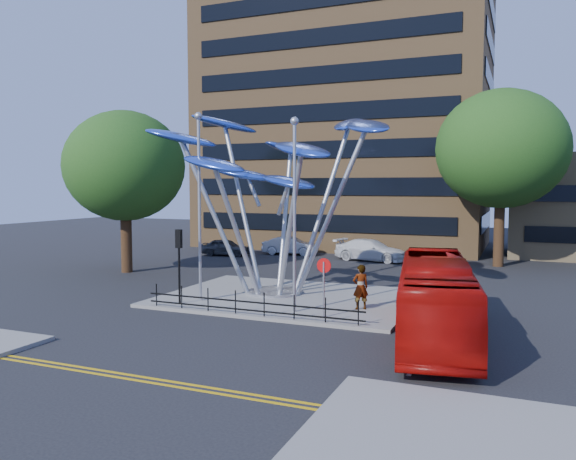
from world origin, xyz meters
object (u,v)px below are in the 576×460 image
at_px(no_entry_sign_island, 324,277).
at_px(parked_car_mid, 290,246).
at_px(traffic_light_island, 179,250).
at_px(parked_car_right, 371,250).
at_px(leaf_sculpture, 275,159).
at_px(red_bus, 435,298).
at_px(pedestrian, 361,287).
at_px(tree_right, 501,149).
at_px(street_lamp_left, 199,190).
at_px(street_lamp_right, 294,197).
at_px(tree_left, 125,166).
at_px(parked_car_left, 226,247).

relative_size(no_entry_sign_island, parked_car_mid, 0.56).
bearing_deg(traffic_light_island, no_entry_sign_island, 0.13).
bearing_deg(traffic_light_island, parked_car_right, 77.67).
relative_size(leaf_sculpture, parked_car_right, 2.34).
height_order(red_bus, pedestrian, red_bus).
xyz_separation_m(traffic_light_island, red_bus, (11.60, -0.83, -1.15)).
bearing_deg(parked_car_right, pedestrian, -158.01).
distance_m(tree_right, street_lamp_left, 22.49).
xyz_separation_m(no_entry_sign_island, parked_car_mid, (-9.78, 20.02, -1.09)).
bearing_deg(parked_car_mid, street_lamp_right, -164.57).
relative_size(tree_right, tree_left, 1.17).
relative_size(street_lamp_right, traffic_light_island, 2.42).
height_order(no_entry_sign_island, parked_car_right, no_entry_sign_island).
height_order(tree_left, parked_car_mid, tree_left).
height_order(leaf_sculpture, parked_car_right, leaf_sculpture).
height_order(no_entry_sign_island, parked_car_left, no_entry_sign_island).
distance_m(street_lamp_left, red_bus, 11.90).
height_order(tree_right, tree_left, tree_right).
bearing_deg(pedestrian, street_lamp_left, -28.39).
xyz_separation_m(tree_right, traffic_light_island, (-13.00, -19.50, -5.42)).
bearing_deg(parked_car_right, no_entry_sign_island, -162.28).
bearing_deg(no_entry_sign_island, pedestrian, 63.83).
xyz_separation_m(traffic_light_island, no_entry_sign_island, (7.00, 0.02, -0.80)).
bearing_deg(street_lamp_left, traffic_light_island, -116.57).
bearing_deg(red_bus, street_lamp_right, 158.08).
bearing_deg(no_entry_sign_island, street_lamp_left, 171.39).
distance_m(no_entry_sign_island, parked_car_left, 22.58).
bearing_deg(no_entry_sign_island, tree_right, 72.88).
bearing_deg(parked_car_mid, traffic_light_island, -179.63).
distance_m(tree_left, pedestrian, 18.73).
bearing_deg(tree_right, parked_car_right, -176.60).
height_order(pedestrian, parked_car_left, pedestrian).
height_order(street_lamp_right, parked_car_right, street_lamp_right).
distance_m(street_lamp_left, street_lamp_right, 5.03).
bearing_deg(parked_car_left, red_bus, -142.90).
height_order(tree_left, no_entry_sign_island, tree_left).
bearing_deg(leaf_sculpture, street_lamp_left, -127.40).
xyz_separation_m(tree_right, parked_car_right, (-8.85, -0.53, -7.25)).
height_order(tree_left, leaf_sculpture, tree_left).
bearing_deg(traffic_light_island, parked_car_left, 112.63).
height_order(traffic_light_island, pedestrian, traffic_light_island).
height_order(street_lamp_left, no_entry_sign_island, street_lamp_left).
bearing_deg(street_lamp_right, street_lamp_left, 174.29).
xyz_separation_m(traffic_light_island, parked_car_mid, (-2.78, 20.04, -1.89)).
height_order(parked_car_left, parked_car_right, parked_car_right).
bearing_deg(no_entry_sign_island, traffic_light_island, -179.87).
xyz_separation_m(tree_left, pedestrian, (17.00, -5.45, -5.66)).
xyz_separation_m(parked_car_left, parked_car_right, (11.43, 1.50, 0.12)).
xyz_separation_m(no_entry_sign_island, pedestrian, (1.00, 2.03, -0.68)).
relative_size(tree_right, parked_car_mid, 2.74).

